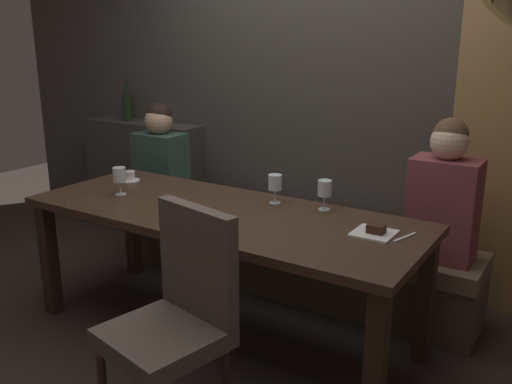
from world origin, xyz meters
TOP-DOWN VIEW (x-y plane):
  - ground at (0.00, 0.00)m, footprint 9.00×9.00m
  - back_wall_tiled at (0.00, 1.22)m, footprint 6.00×0.12m
  - back_counter at (-1.55, 1.04)m, footprint 1.10×0.28m
  - dining_table at (0.00, 0.00)m, footprint 2.20×0.84m
  - banquette_bench at (0.00, 0.70)m, footprint 2.50×0.44m
  - chair_near_side at (0.30, -0.72)m, footprint 0.52×0.52m
  - diner_redhead at (-1.03, 0.67)m, footprint 0.36×0.24m
  - diner_bearded at (1.00, 0.69)m, footprint 0.36×0.24m
  - wine_bottle_dark_red at (-1.69, 1.02)m, footprint 0.08×0.08m
  - wine_glass_center_front at (0.18, 0.27)m, footprint 0.08×0.08m
  - wine_glass_near_left at (-0.68, -0.07)m, footprint 0.08×0.08m
  - wine_glass_end_right at (0.46, 0.31)m, footprint 0.08×0.08m
  - espresso_cup at (-0.85, 0.18)m, footprint 0.12×0.12m
  - dessert_plate at (0.83, 0.09)m, footprint 0.19×0.19m
  - fork_on_table at (0.97, 0.13)m, footprint 0.06×0.17m
  - folded_napkin at (-0.02, -0.22)m, footprint 0.13×0.12m

SIDE VIEW (x-z plane):
  - ground at x=0.00m, z-range 0.00..0.00m
  - banquette_bench at x=0.00m, z-range 0.00..0.45m
  - back_counter at x=-1.55m, z-range 0.00..0.95m
  - chair_near_side at x=0.30m, z-range 0.07..1.05m
  - dining_table at x=0.00m, z-range 0.28..1.02m
  - fork_on_table at x=0.97m, z-range 0.74..0.75m
  - folded_napkin at x=-0.02m, z-range 0.74..0.75m
  - dessert_plate at x=0.83m, z-range 0.73..0.78m
  - espresso_cup at x=-0.85m, z-range 0.73..0.80m
  - diner_redhead at x=-1.03m, z-range 0.43..1.16m
  - diner_bearded at x=1.00m, z-range 0.43..1.21m
  - wine_glass_near_left at x=-0.68m, z-range 0.77..0.93m
  - wine_glass_end_right at x=0.46m, z-range 0.77..0.94m
  - wine_glass_center_front at x=0.18m, z-range 0.77..0.94m
  - wine_bottle_dark_red at x=-1.69m, z-range 0.91..1.23m
  - back_wall_tiled at x=0.00m, z-range 0.00..3.00m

